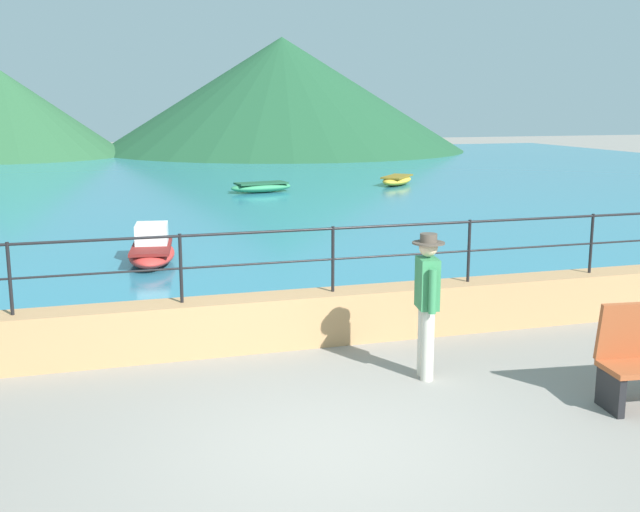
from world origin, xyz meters
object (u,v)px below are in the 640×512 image
boat_2 (152,249)px  person_walking (427,298)px  boat_0 (261,187)px  boat_3 (397,180)px

boat_2 → person_walking: bearing=-71.1°
boat_0 → boat_2: (-4.80, -11.47, 0.07)m
person_walking → boat_2: person_walking is taller
person_walking → boat_0: bearing=83.3°
person_walking → boat_3: size_ratio=0.75×
boat_0 → boat_2: 12.44m
person_walking → boat_0: (2.22, 19.01, -0.72)m
person_walking → boat_0: 19.15m
boat_2 → boat_3: 16.22m
person_walking → boat_0: person_walking is taller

